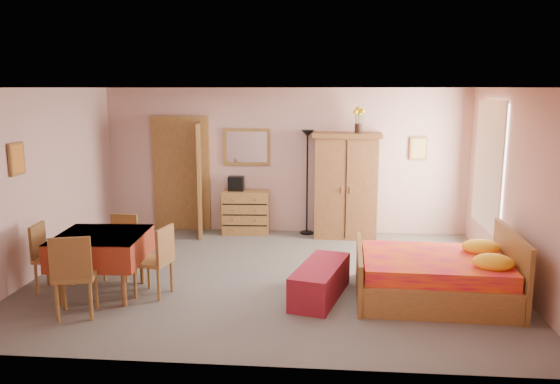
# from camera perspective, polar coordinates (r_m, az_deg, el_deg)

# --- Properties ---
(floor) EXTENTS (6.50, 6.50, 0.00)m
(floor) POSITION_cam_1_polar(r_m,az_deg,el_deg) (7.72, -0.94, -8.82)
(floor) COLOR #68655C
(floor) RESTS_ON ground
(ceiling) EXTENTS (6.50, 6.50, 0.00)m
(ceiling) POSITION_cam_1_polar(r_m,az_deg,el_deg) (7.27, -1.01, 10.86)
(ceiling) COLOR brown
(ceiling) RESTS_ON wall_back
(wall_back) EXTENTS (6.50, 0.10, 2.60)m
(wall_back) POSITION_cam_1_polar(r_m,az_deg,el_deg) (9.85, 0.52, 3.27)
(wall_back) COLOR #C89A91
(wall_back) RESTS_ON floor
(wall_front) EXTENTS (6.50, 0.10, 2.60)m
(wall_front) POSITION_cam_1_polar(r_m,az_deg,el_deg) (4.96, -3.94, -4.34)
(wall_front) COLOR #C89A91
(wall_front) RESTS_ON floor
(wall_left) EXTENTS (0.10, 5.00, 2.60)m
(wall_left) POSITION_cam_1_polar(r_m,az_deg,el_deg) (8.37, -23.71, 0.99)
(wall_left) COLOR #C89A91
(wall_left) RESTS_ON floor
(wall_right) EXTENTS (0.10, 5.00, 2.60)m
(wall_right) POSITION_cam_1_polar(r_m,az_deg,el_deg) (7.76, 23.64, 0.30)
(wall_right) COLOR #C89A91
(wall_right) RESTS_ON floor
(doorway) EXTENTS (1.06, 0.12, 2.15)m
(doorway) POSITION_cam_1_polar(r_m,az_deg,el_deg) (10.18, -10.22, 1.78)
(doorway) COLOR #9E6B35
(doorway) RESTS_ON floor
(window) EXTENTS (0.08, 1.40, 1.95)m
(window) POSITION_cam_1_polar(r_m,az_deg,el_deg) (8.86, 21.03, 2.67)
(window) COLOR white
(window) RESTS_ON wall_right
(picture_left) EXTENTS (0.04, 0.32, 0.42)m
(picture_left) POSITION_cam_1_polar(r_m,az_deg,el_deg) (7.78, -25.83, 3.13)
(picture_left) COLOR orange
(picture_left) RESTS_ON wall_left
(picture_back) EXTENTS (0.30, 0.04, 0.40)m
(picture_back) POSITION_cam_1_polar(r_m,az_deg,el_deg) (9.89, 14.26, 4.43)
(picture_back) COLOR #D8BF59
(picture_back) RESTS_ON wall_back
(chest_of_drawers) EXTENTS (0.85, 0.46, 0.78)m
(chest_of_drawers) POSITION_cam_1_polar(r_m,az_deg,el_deg) (9.86, -3.59, -2.11)
(chest_of_drawers) COLOR olive
(chest_of_drawers) RESTS_ON floor
(wall_mirror) EXTENTS (0.85, 0.07, 0.67)m
(wall_mirror) POSITION_cam_1_polar(r_m,az_deg,el_deg) (9.88, -3.49, 4.73)
(wall_mirror) COLOR silver
(wall_mirror) RESTS_ON wall_back
(stereo) EXTENTS (0.28, 0.20, 0.26)m
(stereo) POSITION_cam_1_polar(r_m,az_deg,el_deg) (9.80, -4.61, 0.89)
(stereo) COLOR black
(stereo) RESTS_ON chest_of_drawers
(floor_lamp) EXTENTS (0.25, 0.25, 1.87)m
(floor_lamp) POSITION_cam_1_polar(r_m,az_deg,el_deg) (9.72, 2.85, 0.98)
(floor_lamp) COLOR black
(floor_lamp) RESTS_ON floor
(wardrobe) EXTENTS (1.20, 0.65, 1.84)m
(wardrobe) POSITION_cam_1_polar(r_m,az_deg,el_deg) (9.57, 6.93, 0.66)
(wardrobe) COLOR brown
(wardrobe) RESTS_ON floor
(sunflower_vase) EXTENTS (0.18, 0.18, 0.44)m
(sunflower_vase) POSITION_cam_1_polar(r_m,az_deg,el_deg) (9.45, 8.21, 7.47)
(sunflower_vase) COLOR yellow
(sunflower_vase) RESTS_ON wardrobe
(bed) EXTENTS (1.97, 1.58, 0.89)m
(bed) POSITION_cam_1_polar(r_m,az_deg,el_deg) (7.09, 15.77, -7.28)
(bed) COLOR red
(bed) RESTS_ON floor
(bench) EXTENTS (0.78, 1.34, 0.42)m
(bench) POSITION_cam_1_polar(r_m,az_deg,el_deg) (6.95, 4.23, -9.26)
(bench) COLOR maroon
(bench) RESTS_ON floor
(dining_table) EXTENTS (1.13, 1.13, 0.79)m
(dining_table) POSITION_cam_1_polar(r_m,az_deg,el_deg) (7.34, -18.05, -7.20)
(dining_table) COLOR maroon
(dining_table) RESTS_ON floor
(chair_south) EXTENTS (0.54, 0.54, 0.99)m
(chair_south) POSITION_cam_1_polar(r_m,az_deg,el_deg) (6.75, -20.58, -8.04)
(chair_south) COLOR olive
(chair_south) RESTS_ON floor
(chair_north) EXTENTS (0.43, 0.43, 0.86)m
(chair_north) POSITION_cam_1_polar(r_m,az_deg,el_deg) (7.88, -16.41, -5.57)
(chair_north) COLOR #B07C3B
(chair_north) RESTS_ON floor
(chair_west) EXTENTS (0.43, 0.43, 0.88)m
(chair_west) POSITION_cam_1_polar(r_m,az_deg,el_deg) (7.68, -22.63, -6.32)
(chair_west) COLOR #AC6D3A
(chair_west) RESTS_ON floor
(chair_east) EXTENTS (0.49, 0.49, 0.90)m
(chair_east) POSITION_cam_1_polar(r_m,az_deg,el_deg) (7.12, -13.15, -7.00)
(chair_east) COLOR olive
(chair_east) RESTS_ON floor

